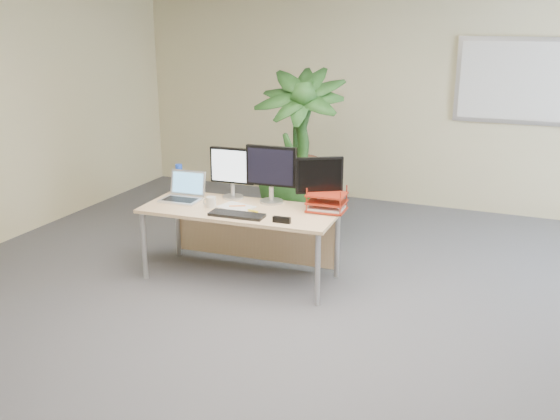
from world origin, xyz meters
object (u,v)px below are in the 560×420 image
at_px(desk, 245,220).
at_px(floor_plant, 298,171).
at_px(monitor_right, 271,171).
at_px(laptop, 184,193).
at_px(monitor_left, 232,170).

distance_m(desk, floor_plant, 1.01).
relative_size(monitor_right, laptop, 1.42).
height_order(desk, monitor_right, monitor_right).
bearing_deg(monitor_right, floor_plant, 93.58).
bearing_deg(floor_plant, monitor_right, -86.42).
height_order(floor_plant, laptop, floor_plant).
bearing_deg(laptop, floor_plant, 54.29).
distance_m(floor_plant, monitor_left, 0.88).
distance_m(floor_plant, monitor_right, 0.82).
bearing_deg(monitor_left, laptop, -151.64).
xyz_separation_m(desk, floor_plant, (0.14, 0.97, 0.23)).
bearing_deg(monitor_right, laptop, -164.92).
bearing_deg(monitor_left, monitor_right, -0.30).
relative_size(desk, monitor_left, 3.70).
bearing_deg(desk, laptop, -176.21).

